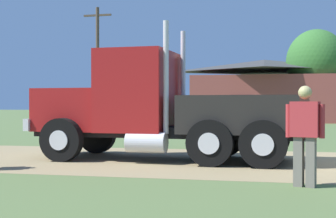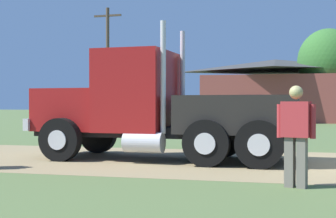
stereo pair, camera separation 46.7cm
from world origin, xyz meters
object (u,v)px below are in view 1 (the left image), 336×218
object	(u,v)px
visitor_standing_near	(305,131)
utility_pole_near	(98,62)
shed_building	(264,92)
truck_foreground_white	(160,110)

from	to	relation	value
visitor_standing_near	utility_pole_near	xyz separation A→B (m)	(-13.77, 26.07, 3.65)
shed_building	utility_pole_near	world-z (taller)	utility_pole_near
visitor_standing_near	utility_pole_near	distance (m)	29.71
truck_foreground_white	visitor_standing_near	bearing A→B (deg)	-45.81
truck_foreground_white	visitor_standing_near	size ratio (longest dim) A/B	4.05
utility_pole_near	truck_foreground_white	bearing A→B (deg)	-65.50
truck_foreground_white	utility_pole_near	bearing A→B (deg)	114.50
shed_building	utility_pole_near	distance (m)	14.47
utility_pole_near	shed_building	bearing A→B (deg)	31.02
shed_building	utility_pole_near	bearing A→B (deg)	-148.98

